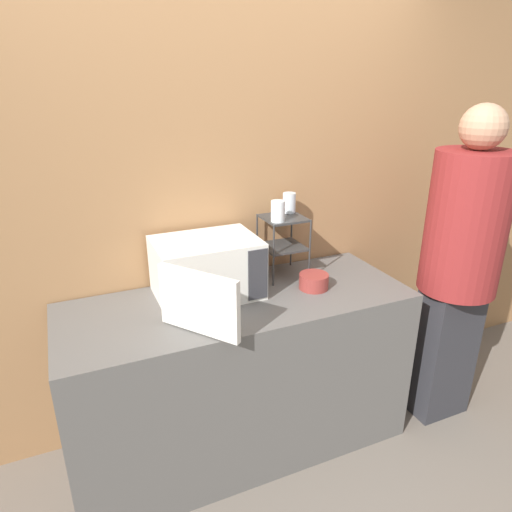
{
  "coord_description": "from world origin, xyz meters",
  "views": [
    {
      "loc": [
        -0.74,
        -1.58,
        1.95
      ],
      "look_at": [
        0.11,
        0.37,
        1.11
      ],
      "focal_mm": 32.0,
      "sensor_mm": 36.0,
      "label": 1
    }
  ],
  "objects": [
    {
      "name": "person",
      "position": [
        1.22,
        0.1,
        1.02
      ],
      "size": [
        0.42,
        0.42,
        1.83
      ],
      "color": "#2D2D33",
      "rests_on": "ground_plane"
    },
    {
      "name": "dish_rack",
      "position": [
        0.34,
        0.52,
        1.15
      ],
      "size": [
        0.23,
        0.22,
        0.34
      ],
      "color": "#333333",
      "rests_on": "counter"
    },
    {
      "name": "ground_plane",
      "position": [
        0.0,
        0.0,
        0.0
      ],
      "size": [
        12.0,
        12.0,
        0.0
      ],
      "primitive_type": "plane",
      "color": "#6B6056"
    },
    {
      "name": "counter",
      "position": [
        0.0,
        0.33,
        0.45
      ],
      "size": [
        1.77,
        0.67,
        0.9
      ],
      "color": "#595654",
      "rests_on": "ground_plane"
    },
    {
      "name": "microwave",
      "position": [
        -0.13,
        0.44,
        1.05
      ],
      "size": [
        0.54,
        0.71,
        0.3
      ],
      "color": "silver",
      "rests_on": "counter"
    },
    {
      "name": "bowl",
      "position": [
        0.41,
        0.3,
        0.94
      ],
      "size": [
        0.16,
        0.16,
        0.08
      ],
      "color": "maroon",
      "rests_on": "counter"
    },
    {
      "name": "glass_front_left",
      "position": [
        0.27,
        0.47,
        1.3
      ],
      "size": [
        0.07,
        0.07,
        0.11
      ],
      "color": "silver",
      "rests_on": "dish_rack"
    },
    {
      "name": "wall_back",
      "position": [
        0.0,
        0.71,
        1.3
      ],
      "size": [
        8.0,
        0.06,
        2.6
      ],
      "color": "#9E7047",
      "rests_on": "ground_plane"
    },
    {
      "name": "glass_back_right",
      "position": [
        0.41,
        0.59,
        1.3
      ],
      "size": [
        0.07,
        0.07,
        0.11
      ],
      "color": "silver",
      "rests_on": "dish_rack"
    }
  ]
}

